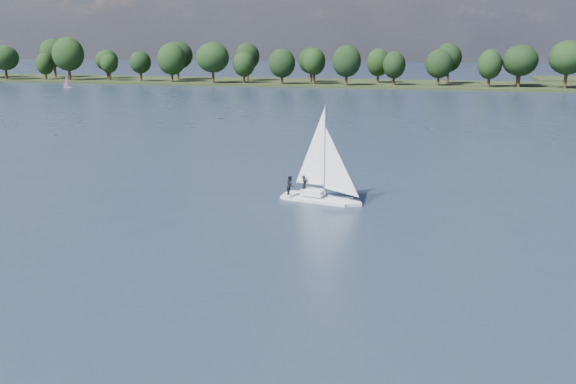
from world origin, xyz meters
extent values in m
plane|color=#233342|center=(0.00, 100.00, 0.00)|extent=(700.00, 700.00, 0.00)
cube|color=black|center=(0.00, 212.00, 0.00)|extent=(660.00, 40.00, 1.50)
cube|color=white|center=(6.70, 44.36, 0.00)|extent=(7.73, 3.76, 0.88)
cube|color=white|center=(6.70, 44.36, 0.88)|extent=(2.44, 1.79, 0.55)
cylinder|color=silver|center=(6.70, 44.36, 4.98)|extent=(0.13, 0.13, 8.76)
imported|color=black|center=(5.27, 44.63, 1.49)|extent=(0.52, 0.73, 1.89)
imported|color=black|center=(4.02, 44.05, 1.49)|extent=(0.78, 0.96, 1.89)
cube|color=silver|center=(-103.69, 173.46, 0.00)|extent=(2.84, 2.30, 0.43)
cylinder|color=silver|center=(-103.69, 173.46, 2.16)|extent=(0.08, 0.08, 3.83)
camera|label=1|loc=(18.73, -14.85, 15.27)|focal=40.00mm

